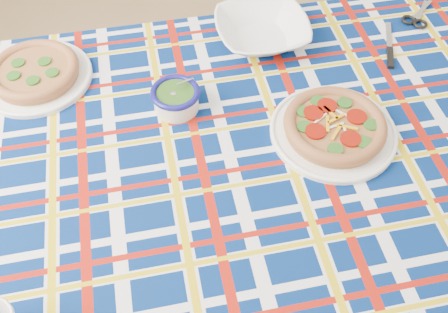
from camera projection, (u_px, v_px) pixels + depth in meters
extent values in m
plane|color=#95734C|center=(344.00, 122.00, 2.03)|extent=(4.00, 4.00, 0.00)
cube|color=brown|center=(253.00, 145.00, 1.11)|extent=(1.45, 0.93, 0.04)
cylinder|color=brown|center=(10.00, 150.00, 1.53)|extent=(0.05, 0.05, 0.63)
cylinder|color=brown|center=(409.00, 90.00, 1.69)|extent=(0.05, 0.05, 0.63)
imported|color=white|center=(262.00, 31.00, 1.28)|extent=(0.25, 0.25, 0.06)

